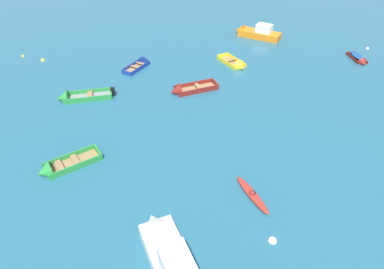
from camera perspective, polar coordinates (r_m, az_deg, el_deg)
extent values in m
cube|color=gray|center=(28.68, -17.06, 5.99)|extent=(3.56, 1.22, 0.11)
cube|color=#288C3D|center=(28.06, -17.15, 5.64)|extent=(3.70, 0.12, 0.43)
cube|color=#288C3D|center=(29.15, -17.09, 6.88)|extent=(3.70, 0.12, 0.43)
cube|color=#288C3D|center=(28.47, -13.43, 6.79)|extent=(0.14, 1.23, 0.43)
cone|color=#288C3D|center=(28.86, -20.91, 5.75)|extent=(0.86, 1.21, 1.20)
cube|color=#937047|center=(28.54, -16.77, 6.47)|extent=(0.40, 1.12, 0.03)
cube|color=black|center=(28.39, -13.16, 7.09)|extent=(0.35, 0.32, 0.61)
cube|color=#99754C|center=(32.54, -9.35, 10.93)|extent=(2.62, 2.73, 0.09)
cube|color=navy|center=(32.79, -10.13, 11.33)|extent=(2.02, 2.19, 0.38)
cube|color=navy|center=(32.18, -8.61, 10.98)|extent=(2.02, 2.19, 0.38)
cube|color=navy|center=(31.49, -10.98, 10.11)|extent=(0.84, 0.78, 0.38)
cone|color=navy|center=(33.55, -7.80, 12.20)|extent=(1.20, 1.18, 1.02)
cube|color=#937047|center=(32.35, -9.56, 11.17)|extent=(0.91, 0.87, 0.03)
cube|color=#937047|center=(32.94, -8.65, 11.75)|extent=(0.91, 0.87, 0.03)
cube|color=#99754C|center=(28.57, 0.70, 7.60)|extent=(3.49, 1.64, 0.11)
cube|color=maroon|center=(28.00, 1.18, 7.32)|extent=(3.48, 0.60, 0.43)
cube|color=maroon|center=(28.99, 0.24, 8.43)|extent=(3.48, 0.60, 0.43)
cube|color=maroon|center=(29.13, 3.93, 8.49)|extent=(0.30, 1.21, 0.43)
cone|color=maroon|center=(27.92, -2.79, 7.25)|extent=(0.97, 1.28, 1.18)
cube|color=#937047|center=(28.51, 1.05, 8.11)|extent=(0.52, 1.14, 0.03)
cube|color=#99754C|center=(33.40, 6.59, 11.88)|extent=(1.93, 3.09, 0.09)
cube|color=yellow|center=(33.68, 7.45, 12.30)|extent=(0.97, 2.90, 0.38)
cube|color=yellow|center=(33.02, 5.75, 11.91)|extent=(0.97, 2.90, 0.38)
cube|color=yellow|center=(34.45, 5.10, 13.04)|extent=(1.16, 0.46, 0.38)
cone|color=yellow|center=(32.22, 8.27, 11.09)|extent=(1.30, 1.00, 1.15)
cube|color=#937047|center=(33.43, 6.45, 12.32)|extent=(1.11, 0.62, 0.03)
cube|color=orange|center=(39.95, 11.24, 16.15)|extent=(4.49, 4.30, 0.69)
cone|color=orange|center=(40.68, 7.97, 16.91)|extent=(1.61, 1.64, 1.38)
cube|color=white|center=(39.56, 12.02, 17.03)|extent=(2.02, 1.99, 0.83)
cube|color=black|center=(39.72, 11.02, 17.49)|extent=(0.85, 0.92, 0.37)
cone|color=white|center=(17.43, -6.36, -14.54)|extent=(1.55, 1.31, 1.38)
cube|color=white|center=(14.75, -2.27, -21.69)|extent=(1.50, 2.13, 1.22)
cube|color=black|center=(15.00, -3.57, -18.57)|extent=(1.13, 0.35, 0.54)
ellipsoid|color=red|center=(19.28, 10.09, -9.89)|extent=(1.10, 3.12, 0.28)
torus|color=black|center=(19.19, 10.13, -9.64)|extent=(0.44, 0.44, 0.06)
cube|color=#99754C|center=(22.20, -19.28, -4.61)|extent=(3.35, 2.22, 0.11)
cube|color=#288C3D|center=(21.63, -18.85, -5.19)|extent=(3.09, 1.27, 0.43)
cube|color=#288C3D|center=(22.57, -19.86, -3.44)|extent=(3.09, 1.27, 0.43)
cube|color=#288C3D|center=(22.37, -15.45, -2.81)|extent=(0.55, 1.16, 0.43)
cone|color=#288C3D|center=(21.93, -23.55, -5.82)|extent=(1.13, 1.37, 1.17)
cube|color=#937047|center=(22.07, -19.00, -3.97)|extent=(0.72, 1.14, 0.03)
cube|color=#937047|center=(21.95, -21.32, -4.85)|extent=(0.72, 1.14, 0.03)
cube|color=#4C4C51|center=(37.66, 25.89, 11.36)|extent=(1.16, 2.47, 0.07)
cube|color=maroon|center=(37.86, 26.54, 11.47)|extent=(0.37, 2.47, 0.26)
cube|color=maroon|center=(37.39, 25.31, 11.52)|extent=(0.37, 2.47, 0.26)
cube|color=maroon|center=(38.60, 25.09, 12.32)|extent=(0.91, 0.21, 0.26)
cone|color=maroon|center=(36.63, 26.84, 10.60)|extent=(0.95, 0.67, 0.88)
cube|color=#937047|center=(37.71, 25.86, 11.66)|extent=(0.85, 0.36, 0.03)
ellipsoid|color=#19478C|center=(37.54, 26.02, 11.80)|extent=(1.09, 2.26, 0.26)
sphere|color=silver|center=(17.68, 13.34, -16.99)|extent=(0.43, 0.43, 0.43)
sphere|color=yellow|center=(36.75, -23.74, 11.30)|extent=(0.41, 0.41, 0.41)
sphere|color=silver|center=(40.74, 27.36, 12.67)|extent=(0.33, 0.33, 0.33)
sphere|color=yellow|center=(38.53, -26.52, 11.66)|extent=(0.30, 0.30, 0.30)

